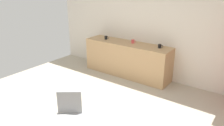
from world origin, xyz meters
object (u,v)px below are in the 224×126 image
mug_red (160,46)px  chair_gray (69,112)px  mug_green (106,38)px  mug_white (133,41)px

mug_red → chair_gray: bearing=-93.4°
mug_green → mug_white: bearing=6.4°
mug_green → mug_red: (1.58, 0.09, 0.00)m
mug_white → mug_red: size_ratio=1.00×
mug_green → mug_red: size_ratio=1.00×
mug_green → mug_red: bearing=3.3°
mug_white → mug_green: (-0.82, -0.09, 0.00)m
chair_gray → mug_red: size_ratio=6.43×
chair_gray → mug_white: bearing=101.6°
mug_white → mug_green: bearing=-173.6°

